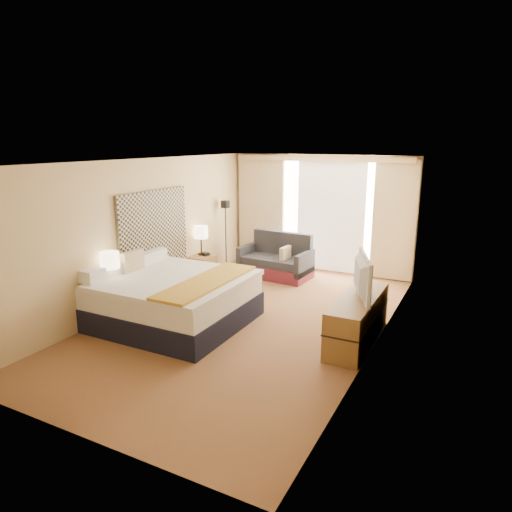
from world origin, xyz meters
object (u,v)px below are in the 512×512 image
at_px(loveseat, 277,262).
at_px(lamp_left, 110,261).
at_px(bed, 172,298).
at_px(floor_lamp, 226,221).
at_px(media_dresser, 358,319).
at_px(desk_chair, 357,312).
at_px(nightstand_left, 117,306).
at_px(television, 357,276).
at_px(lamp_right, 201,233).
at_px(nightstand_right, 202,269).

height_order(loveseat, lamp_left, lamp_left).
relative_size(bed, loveseat, 1.46).
xyz_separation_m(loveseat, floor_lamp, (-1.27, -0.02, 0.81)).
distance_m(media_dresser, desk_chair, 0.11).
height_order(nightstand_left, bed, bed).
distance_m(lamp_left, television, 3.84).
height_order(loveseat, floor_lamp, floor_lamp).
bearing_deg(loveseat, television, -41.97).
bearing_deg(lamp_right, bed, -68.21).
bearing_deg(floor_lamp, lamp_right, -91.73).
bearing_deg(lamp_right, media_dresser, -22.00).
height_order(bed, lamp_left, lamp_left).
xyz_separation_m(nightstand_left, television, (3.65, 1.04, 0.74)).
bearing_deg(lamp_right, television, -22.42).
bearing_deg(lamp_left, floor_lamp, 89.91).
xyz_separation_m(nightstand_right, bed, (0.81, -2.10, 0.13)).
bearing_deg(lamp_left, bed, 28.15).
xyz_separation_m(bed, television, (2.84, 0.64, 0.60)).
relative_size(nightstand_left, nightstand_right, 1.00).
bearing_deg(nightstand_left, nightstand_right, 90.00).
bearing_deg(bed, lamp_left, -151.85).
xyz_separation_m(nightstand_right, floor_lamp, (-0.03, 1.03, 0.85)).
relative_size(nightstand_right, floor_lamp, 0.34).
height_order(nightstand_right, lamp_right, lamp_right).
bearing_deg(floor_lamp, desk_chair, -32.96).
height_order(lamp_left, lamp_right, lamp_left).
relative_size(floor_lamp, lamp_left, 2.49).
xyz_separation_m(media_dresser, floor_lamp, (-3.73, 2.48, 0.78)).
height_order(media_dresser, bed, bed).
bearing_deg(desk_chair, lamp_right, 143.37).
relative_size(media_dresser, desk_chair, 1.89).
xyz_separation_m(desk_chair, lamp_right, (-3.73, 1.44, 0.61)).
distance_m(nightstand_left, floor_lamp, 3.63).
xyz_separation_m(nightstand_right, media_dresser, (3.70, -1.45, 0.07)).
relative_size(nightstand_left, lamp_right, 0.89).
relative_size(lamp_left, lamp_right, 1.03).
xyz_separation_m(media_dresser, television, (-0.05, -0.01, 0.66)).
distance_m(nightstand_right, desk_chair, 3.92).
xyz_separation_m(floor_lamp, television, (3.68, -2.49, -0.12)).
distance_m(nightstand_right, media_dresser, 3.97).
xyz_separation_m(nightstand_left, floor_lamp, (-0.03, 3.53, 0.85)).
relative_size(bed, lamp_right, 3.71).
xyz_separation_m(nightstand_left, media_dresser, (3.70, 1.05, 0.07)).
bearing_deg(nightstand_right, floor_lamp, 91.67).
bearing_deg(media_dresser, nightstand_right, 158.60).
height_order(floor_lamp, television, floor_lamp).
bearing_deg(loveseat, lamp_left, -105.39).
distance_m(nightstand_right, lamp_left, 2.67).
bearing_deg(lamp_right, floor_lamp, 88.27).
xyz_separation_m(nightstand_left, nightstand_right, (0.00, 2.50, 0.00)).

